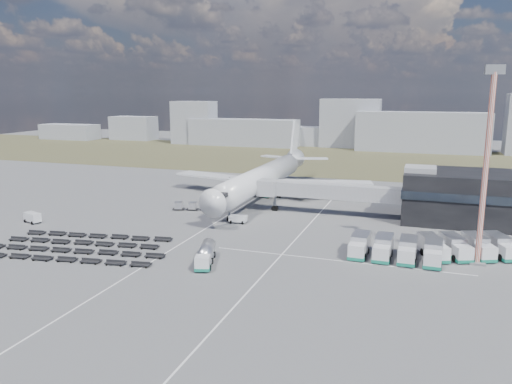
% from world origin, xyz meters
% --- Properties ---
extents(ground, '(420.00, 420.00, 0.00)m').
position_xyz_m(ground, '(0.00, 0.00, 0.00)').
color(ground, '#565659').
rests_on(ground, ground).
extents(grass_strip, '(420.00, 90.00, 0.01)m').
position_xyz_m(grass_strip, '(0.00, 110.00, 0.01)').
color(grass_strip, '#48442B').
rests_on(grass_strip, ground).
extents(lane_markings, '(47.12, 110.00, 0.01)m').
position_xyz_m(lane_markings, '(9.77, 3.00, 0.01)').
color(lane_markings, silver).
rests_on(lane_markings, ground).
extents(terminal, '(30.40, 16.40, 11.00)m').
position_xyz_m(terminal, '(47.77, 23.96, 5.25)').
color(terminal, black).
rests_on(terminal, ground).
extents(jet_bridge, '(30.30, 3.80, 7.05)m').
position_xyz_m(jet_bridge, '(15.90, 20.42, 5.05)').
color(jet_bridge, '#939399').
rests_on(jet_bridge, ground).
extents(airliner, '(51.59, 64.53, 17.62)m').
position_xyz_m(airliner, '(0.00, 32.38, 5.29)').
color(airliner, silver).
rests_on(airliner, ground).
extents(skyline, '(318.39, 26.66, 24.87)m').
position_xyz_m(skyline, '(26.87, 149.49, 9.21)').
color(skyline, '#91949E').
rests_on(skyline, ground).
extents(fuel_tanker, '(4.70, 8.98, 2.82)m').
position_xyz_m(fuel_tanker, '(6.20, -15.82, 1.41)').
color(fuel_tanker, silver).
rests_on(fuel_tanker, ground).
extents(pushback_tug, '(3.53, 2.18, 1.51)m').
position_xyz_m(pushback_tug, '(2.35, 8.00, 0.76)').
color(pushback_tug, silver).
rests_on(pushback_tug, ground).
extents(utility_van, '(4.13, 2.84, 2.06)m').
position_xyz_m(utility_van, '(-36.38, -5.16, 1.03)').
color(utility_van, silver).
rests_on(utility_van, ground).
extents(catering_truck, '(4.25, 5.86, 2.49)m').
position_xyz_m(catering_truck, '(1.00, 34.46, 1.27)').
color(catering_truck, silver).
rests_on(catering_truck, ground).
extents(service_trucks_near, '(13.83, 7.85, 3.04)m').
position_xyz_m(service_trucks_near, '(33.29, -4.36, 1.65)').
color(service_trucks_near, silver).
rests_on(service_trucks_near, ground).
extents(service_trucks_far, '(15.32, 12.00, 3.00)m').
position_xyz_m(service_trucks_far, '(43.89, 0.50, 1.63)').
color(service_trucks_far, silver).
rests_on(service_trucks_far, ground).
extents(uld_row, '(11.84, 4.33, 1.64)m').
position_xyz_m(uld_row, '(-9.44, 15.09, 0.98)').
color(uld_row, black).
rests_on(uld_row, ground).
extents(baggage_dollies, '(32.86, 18.61, 0.73)m').
position_xyz_m(baggage_dollies, '(-17.39, -16.12, 0.36)').
color(baggage_dollies, black).
rests_on(baggage_dollies, ground).
extents(floodlight_mast, '(2.81, 2.27, 29.41)m').
position_xyz_m(floodlight_mast, '(45.26, -2.41, 14.74)').
color(floodlight_mast, '#BA381D').
rests_on(floodlight_mast, ground).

